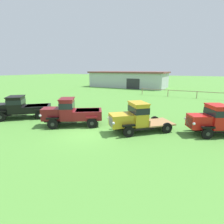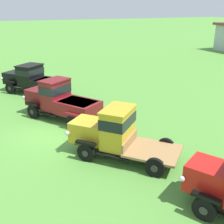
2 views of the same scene
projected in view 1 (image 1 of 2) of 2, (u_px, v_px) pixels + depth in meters
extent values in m
plane|color=#518E38|center=(84.00, 133.00, 12.96)|extent=(240.00, 240.00, 0.00)
cube|color=#B2B7BC|center=(128.00, 80.00, 45.36)|extent=(18.91, 8.10, 3.58)
cube|color=brown|center=(129.00, 72.00, 44.89)|extent=(19.51, 8.90, 0.36)
cube|color=#2D2D33|center=(133.00, 84.00, 40.71)|extent=(3.20, 0.08, 2.40)
cylinder|color=#997F60|center=(142.00, 91.00, 32.12)|extent=(0.12, 0.12, 1.21)
cylinder|color=#997F60|center=(168.00, 93.00, 29.71)|extent=(0.12, 0.12, 1.21)
cylinder|color=#997F60|center=(197.00, 95.00, 27.76)|extent=(0.12, 0.12, 1.21)
cube|color=#997F60|center=(182.00, 91.00, 28.81)|extent=(13.97, 0.08, 0.10)
cylinder|color=black|center=(0.00, 117.00, 15.58)|extent=(0.77, 0.70, 0.87)
cylinder|color=#2D2D2D|center=(0.00, 117.00, 15.48)|extent=(0.25, 0.22, 0.31)
cylinder|color=black|center=(8.00, 112.00, 17.42)|extent=(0.77, 0.70, 0.87)
cylinder|color=#2D2D2D|center=(8.00, 112.00, 17.51)|extent=(0.25, 0.22, 0.31)
cylinder|color=black|center=(40.00, 115.00, 16.32)|extent=(0.77, 0.70, 0.87)
cylinder|color=#2D2D2D|center=(40.00, 115.00, 16.23)|extent=(0.25, 0.22, 0.31)
cylinder|color=black|center=(43.00, 110.00, 18.16)|extent=(0.77, 0.70, 0.87)
cylinder|color=#2D2D2D|center=(43.00, 110.00, 18.25)|extent=(0.25, 0.22, 0.31)
cube|color=black|center=(22.00, 113.00, 16.83)|extent=(4.31, 3.94, 0.12)
cube|color=black|center=(1.00, 109.00, 16.30)|extent=(2.08, 2.06, 0.87)
cube|color=black|center=(0.00, 112.00, 15.46)|extent=(0.89, 0.81, 0.12)
cube|color=black|center=(7.00, 107.00, 17.30)|extent=(0.89, 0.81, 0.12)
cube|color=black|center=(17.00, 105.00, 16.55)|extent=(2.06, 2.10, 1.47)
cube|color=black|center=(16.00, 101.00, 16.47)|extent=(2.12, 2.17, 0.41)
cube|color=black|center=(15.00, 97.00, 16.36)|extent=(2.20, 2.24, 0.08)
cube|color=black|center=(16.00, 115.00, 15.87)|extent=(1.40, 1.24, 0.05)
cube|color=black|center=(22.00, 111.00, 17.67)|extent=(1.40, 1.24, 0.05)
cube|color=black|center=(37.00, 108.00, 17.05)|extent=(2.98, 2.92, 0.60)
cube|color=black|center=(37.00, 106.00, 16.99)|extent=(2.51, 2.46, 0.06)
cube|color=black|center=(40.00, 110.00, 16.20)|extent=(0.86, 0.78, 0.12)
cube|color=black|center=(43.00, 106.00, 18.04)|extent=(0.86, 0.78, 0.12)
cylinder|color=black|center=(53.00, 124.00, 13.66)|extent=(0.79, 0.59, 0.83)
cylinder|color=#2D2D2D|center=(52.00, 125.00, 13.56)|extent=(0.26, 0.18, 0.29)
cylinder|color=black|center=(58.00, 118.00, 15.37)|extent=(0.79, 0.59, 0.83)
cylinder|color=#2D2D2D|center=(58.00, 118.00, 15.47)|extent=(0.26, 0.18, 0.29)
cylinder|color=black|center=(92.00, 123.00, 13.91)|extent=(0.79, 0.59, 0.83)
cylinder|color=#2D2D2D|center=(92.00, 124.00, 13.82)|extent=(0.26, 0.18, 0.29)
cylinder|color=black|center=(92.00, 117.00, 15.62)|extent=(0.79, 0.59, 0.83)
cylinder|color=#2D2D2D|center=(92.00, 117.00, 15.72)|extent=(0.26, 0.18, 0.29)
cube|color=black|center=(73.00, 120.00, 14.62)|extent=(4.27, 3.21, 0.12)
cube|color=maroon|center=(52.00, 114.00, 14.35)|extent=(1.94, 1.86, 0.96)
cube|color=silver|center=(43.00, 114.00, 14.30)|extent=(0.57, 0.85, 0.72)
sphere|color=silver|center=(40.00, 116.00, 13.64)|extent=(0.20, 0.20, 0.20)
sphere|color=silver|center=(45.00, 112.00, 14.92)|extent=(0.20, 0.20, 0.20)
cube|color=black|center=(52.00, 118.00, 13.55)|extent=(0.91, 0.68, 0.12)
cube|color=black|center=(57.00, 113.00, 15.26)|extent=(0.91, 0.68, 0.12)
cube|color=maroon|center=(67.00, 109.00, 14.37)|extent=(1.70, 1.86, 1.67)
cube|color=black|center=(67.00, 105.00, 14.28)|extent=(1.75, 1.91, 0.47)
cube|color=maroon|center=(67.00, 99.00, 14.16)|extent=(1.82, 1.98, 0.08)
cube|color=black|center=(68.00, 123.00, 13.76)|extent=(1.28, 0.89, 0.05)
cube|color=black|center=(71.00, 117.00, 15.43)|extent=(1.28, 0.89, 0.05)
cube|color=maroon|center=(88.00, 114.00, 14.62)|extent=(2.81, 2.61, 0.75)
cube|color=black|center=(88.00, 110.00, 14.53)|extent=(2.37, 2.20, 0.06)
cube|color=maroon|center=(92.00, 118.00, 13.80)|extent=(0.87, 0.66, 0.12)
cube|color=maroon|center=(92.00, 112.00, 15.51)|extent=(0.87, 0.66, 0.12)
cylinder|color=black|center=(129.00, 132.00, 12.06)|extent=(0.70, 0.66, 0.79)
cylinder|color=#2D2D2D|center=(129.00, 132.00, 11.97)|extent=(0.22, 0.21, 0.28)
cylinder|color=black|center=(120.00, 124.00, 13.80)|extent=(0.70, 0.66, 0.79)
cylinder|color=#2D2D2D|center=(120.00, 123.00, 13.89)|extent=(0.22, 0.21, 0.28)
cylinder|color=black|center=(167.00, 128.00, 12.81)|extent=(0.70, 0.66, 0.79)
cylinder|color=#2D2D2D|center=(168.00, 128.00, 12.72)|extent=(0.22, 0.21, 0.28)
cylinder|color=black|center=(155.00, 121.00, 14.55)|extent=(0.70, 0.66, 0.79)
cylinder|color=#2D2D2D|center=(154.00, 121.00, 14.65)|extent=(0.22, 0.21, 0.28)
cube|color=black|center=(141.00, 125.00, 13.25)|extent=(3.94, 3.74, 0.12)
cube|color=gold|center=(121.00, 120.00, 12.73)|extent=(2.07, 2.05, 0.91)
cube|color=silver|center=(111.00, 121.00, 12.54)|extent=(0.74, 0.79, 0.69)
sphere|color=silver|center=(113.00, 123.00, 11.87)|extent=(0.20, 0.20, 0.20)
sphere|color=silver|center=(109.00, 118.00, 13.18)|extent=(0.20, 0.20, 0.20)
cube|color=black|center=(129.00, 126.00, 11.95)|extent=(0.81, 0.77, 0.12)
cube|color=black|center=(121.00, 118.00, 13.70)|extent=(0.81, 0.77, 0.12)
cube|color=gold|center=(138.00, 114.00, 12.97)|extent=(1.86, 1.90, 1.62)
cube|color=black|center=(138.00, 109.00, 12.88)|extent=(1.92, 1.95, 0.45)
cube|color=gold|center=(139.00, 103.00, 12.77)|extent=(1.99, 2.02, 0.08)
cube|color=black|center=(144.00, 129.00, 12.35)|extent=(1.14, 1.07, 0.05)
cube|color=black|center=(134.00, 122.00, 14.07)|extent=(1.14, 1.07, 0.05)
cube|color=#9E7547|center=(157.00, 122.00, 13.55)|extent=(2.88, 2.86, 0.10)
cube|color=#9E7547|center=(145.00, 120.00, 13.24)|extent=(1.26, 1.36, 0.44)
cylinder|color=black|center=(207.00, 134.00, 11.74)|extent=(0.75, 0.52, 0.77)
cylinder|color=#2D2D2D|center=(208.00, 134.00, 11.65)|extent=(0.25, 0.16, 0.27)
cylinder|color=black|center=(195.00, 126.00, 13.41)|extent=(0.75, 0.52, 0.77)
cylinder|color=#2D2D2D|center=(194.00, 125.00, 13.51)|extent=(0.25, 0.16, 0.27)
cube|color=black|center=(221.00, 128.00, 12.60)|extent=(4.30, 2.99, 0.12)
cube|color=red|center=(199.00, 121.00, 12.42)|extent=(1.80, 1.73, 0.94)
cube|color=silver|center=(190.00, 122.00, 12.42)|extent=(0.52, 0.86, 0.70)
sphere|color=silver|center=(194.00, 124.00, 11.77)|extent=(0.20, 0.20, 0.20)
sphere|color=silver|center=(186.00, 119.00, 13.03)|extent=(0.20, 0.20, 0.20)
cube|color=black|center=(208.00, 127.00, 11.64)|extent=(0.87, 0.61, 0.12)
cube|color=black|center=(195.00, 120.00, 13.31)|extent=(0.87, 0.61, 0.12)
cube|color=red|center=(217.00, 117.00, 12.38)|extent=(1.70, 1.86, 1.58)
cube|color=black|center=(217.00, 112.00, 12.30)|extent=(1.76, 1.91, 0.44)
cube|color=red|center=(218.00, 105.00, 12.18)|extent=(1.83, 1.98, 0.08)
cube|color=black|center=(224.00, 133.00, 11.78)|extent=(1.41, 0.88, 0.05)
cube|color=black|center=(210.00, 125.00, 13.42)|extent=(1.41, 0.88, 0.05)
cube|color=#9E7547|center=(218.00, 119.00, 13.30)|extent=(0.11, 0.11, 0.55)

